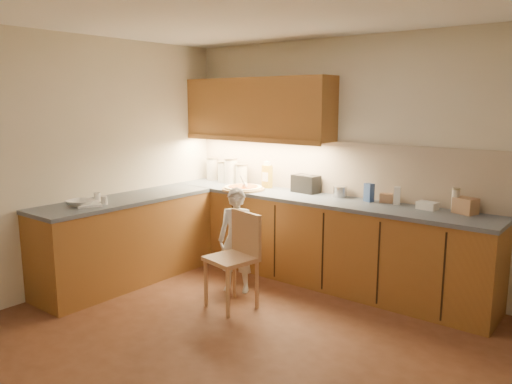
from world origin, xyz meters
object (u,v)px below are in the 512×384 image
(wooden_chair, at_px, (237,253))
(oil_jug, at_px, (267,176))
(pizza_on_board, at_px, (243,188))
(toaster, at_px, (306,184))
(child, at_px, (237,240))

(wooden_chair, bearing_deg, oil_jug, 126.12)
(pizza_on_board, distance_m, oil_jug, 0.34)
(pizza_on_board, distance_m, toaster, 0.73)
(pizza_on_board, height_order, toaster, toaster)
(oil_jug, bearing_deg, wooden_chair, -65.18)
(pizza_on_board, distance_m, child, 0.88)
(wooden_chair, bearing_deg, child, 141.80)
(pizza_on_board, height_order, wooden_chair, pizza_on_board)
(pizza_on_board, relative_size, oil_jug, 1.55)
(child, bearing_deg, oil_jug, 83.87)
(toaster, bearing_deg, pizza_on_board, -148.83)
(wooden_chair, xyz_separation_m, oil_jug, (-0.56, 1.21, 0.54))
(pizza_on_board, relative_size, child, 0.46)
(child, xyz_separation_m, oil_jug, (-0.32, 0.93, 0.53))
(pizza_on_board, relative_size, wooden_chair, 0.55)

